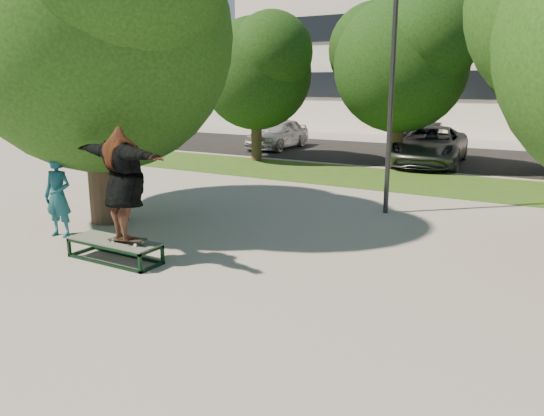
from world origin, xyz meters
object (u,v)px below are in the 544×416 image
Objects in this scene: car_silver_a at (278,134)px; lamppost at (392,81)px; bystander at (58,196)px; car_dark at (422,139)px; grind_box at (115,250)px; tree_left at (96,19)px; car_grey at (430,146)px.

lamppost is at bearing -51.93° from car_silver_a.
bystander is 0.41× the size of car_dark.
bystander is 17.13m from car_dark.
tree_left is at bearing 138.58° from grind_box.
car_silver_a is (-3.52, 13.92, -3.69)m from tree_left.
car_dark is (0.76, 17.43, 0.50)m from grind_box.
lamppost is at bearing 36.42° from tree_left.
tree_left is 3.95× the size of grind_box.
lamppost reaches higher than car_grey.
bystander is at bearing -79.84° from car_silver_a.
bystander is at bearing -83.90° from tree_left.
grind_box is (-3.00, -5.93, -2.96)m from lamppost.
car_grey reaches higher than car_dark.
car_dark reaches higher than grind_box.
lamppost is 7.79m from bystander.
tree_left reaches higher than car_grey.
car_silver_a is at bearing -176.72° from car_dark.
lamppost is 8.91m from car_grey.
bystander is 14.45m from car_grey.
lamppost reaches higher than car_dark.
tree_left is at bearing -114.56° from car_grey.
grind_box is at bearing -73.24° from car_silver_a.
bystander is 15.84m from car_silver_a.
bystander is at bearing -133.64° from lamppost.
tree_left reaches higher than car_dark.
grind_box is 16.98m from car_silver_a.
lamppost is 1.43× the size of car_silver_a.
grind_box is 14.56m from car_grey.
lamppost reaches higher than grind_box.
lamppost is 1.15× the size of car_grey.
grind_box is at bearing -103.39° from car_grey.
tree_left reaches higher than grind_box.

